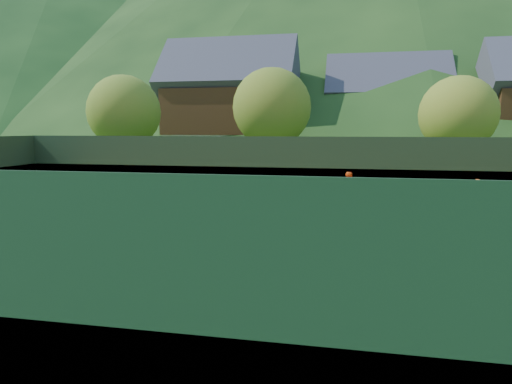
% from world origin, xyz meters
% --- Properties ---
extents(ground, '(400.00, 400.00, 0.00)m').
position_xyz_m(ground, '(0.00, 0.00, 0.00)').
color(ground, '#2E541A').
rests_on(ground, ground).
extents(clay_court, '(40.00, 24.00, 0.02)m').
position_xyz_m(clay_court, '(0.00, 0.00, 0.01)').
color(clay_court, '#B94A1E').
rests_on(clay_court, ground).
extents(mountain_far_left, '(260.00, 260.00, 100.00)m').
position_xyz_m(mountain_far_left, '(-90.00, 150.00, 50.00)').
color(mountain_far_left, black).
rests_on(mountain_far_left, ground).
extents(coach, '(0.75, 0.63, 1.75)m').
position_xyz_m(coach, '(-2.85, -3.42, 0.90)').
color(coach, navy).
rests_on(coach, clay_court).
extents(student_a, '(0.97, 0.88, 1.63)m').
position_xyz_m(student_a, '(2.22, 3.18, 0.84)').
color(student_a, orange).
rests_on(student_a, clay_court).
extents(student_b, '(0.91, 0.57, 1.44)m').
position_xyz_m(student_b, '(3.29, 2.66, 0.74)').
color(student_b, '#D24C12').
rests_on(student_b, clay_court).
extents(student_c, '(0.85, 0.69, 1.50)m').
position_xyz_m(student_c, '(7.36, 2.49, 0.77)').
color(student_c, '#FF5D16').
rests_on(student_c, clay_court).
extents(student_d, '(0.96, 0.68, 1.34)m').
position_xyz_m(student_d, '(8.52, 2.13, 0.69)').
color(student_d, orange).
rests_on(student_d, clay_court).
extents(tennis_ball_0, '(0.07, 0.07, 0.07)m').
position_xyz_m(tennis_ball_0, '(1.08, -2.09, 0.05)').
color(tennis_ball_0, yellow).
rests_on(tennis_ball_0, clay_court).
extents(tennis_ball_2, '(0.07, 0.07, 0.07)m').
position_xyz_m(tennis_ball_2, '(-5.65, -2.70, 0.05)').
color(tennis_ball_2, yellow).
rests_on(tennis_ball_2, clay_court).
extents(tennis_ball_3, '(0.07, 0.07, 0.07)m').
position_xyz_m(tennis_ball_3, '(-9.06, -1.98, 0.05)').
color(tennis_ball_3, yellow).
rests_on(tennis_ball_3, clay_court).
extents(tennis_ball_4, '(0.07, 0.07, 0.07)m').
position_xyz_m(tennis_ball_4, '(-5.82, -4.79, 0.05)').
color(tennis_ball_4, yellow).
rests_on(tennis_ball_4, clay_court).
extents(tennis_ball_5, '(0.07, 0.07, 0.07)m').
position_xyz_m(tennis_ball_5, '(1.02, -7.29, 0.05)').
color(tennis_ball_5, yellow).
rests_on(tennis_ball_5, clay_court).
extents(tennis_ball_6, '(0.07, 0.07, 0.07)m').
position_xyz_m(tennis_ball_6, '(-5.92, -2.93, 0.05)').
color(tennis_ball_6, yellow).
rests_on(tennis_ball_6, clay_court).
extents(tennis_ball_7, '(0.07, 0.07, 0.07)m').
position_xyz_m(tennis_ball_7, '(-5.27, -3.98, 0.05)').
color(tennis_ball_7, yellow).
rests_on(tennis_ball_7, clay_court).
extents(tennis_ball_8, '(0.07, 0.07, 0.07)m').
position_xyz_m(tennis_ball_8, '(0.20, -3.45, 0.05)').
color(tennis_ball_8, yellow).
rests_on(tennis_ball_8, clay_court).
extents(tennis_ball_9, '(0.07, 0.07, 0.07)m').
position_xyz_m(tennis_ball_9, '(-2.25, -7.14, 0.05)').
color(tennis_ball_9, yellow).
rests_on(tennis_ball_9, clay_court).
extents(tennis_ball_10, '(0.07, 0.07, 0.07)m').
position_xyz_m(tennis_ball_10, '(-0.57, -1.27, 0.05)').
color(tennis_ball_10, yellow).
rests_on(tennis_ball_10, clay_court).
extents(tennis_ball_11, '(0.07, 0.07, 0.07)m').
position_xyz_m(tennis_ball_11, '(-7.11, -3.25, 0.05)').
color(tennis_ball_11, yellow).
rests_on(tennis_ball_11, clay_court).
extents(tennis_ball_12, '(0.07, 0.07, 0.07)m').
position_xyz_m(tennis_ball_12, '(-4.02, -5.88, 0.05)').
color(tennis_ball_12, yellow).
rests_on(tennis_ball_12, clay_court).
extents(tennis_ball_14, '(0.07, 0.07, 0.07)m').
position_xyz_m(tennis_ball_14, '(3.43, -9.16, 0.05)').
color(tennis_ball_14, yellow).
rests_on(tennis_ball_14, clay_court).
extents(tennis_ball_15, '(0.07, 0.07, 0.07)m').
position_xyz_m(tennis_ball_15, '(5.27, -5.24, 0.05)').
color(tennis_ball_15, yellow).
rests_on(tennis_ball_15, clay_court).
extents(tennis_ball_16, '(0.07, 0.07, 0.07)m').
position_xyz_m(tennis_ball_16, '(-1.23, -8.75, 0.05)').
color(tennis_ball_16, yellow).
rests_on(tennis_ball_16, clay_court).
extents(tennis_ball_17, '(0.07, 0.07, 0.07)m').
position_xyz_m(tennis_ball_17, '(3.61, -4.02, 0.05)').
color(tennis_ball_17, yellow).
rests_on(tennis_ball_17, clay_court).
extents(tennis_ball_18, '(0.07, 0.07, 0.07)m').
position_xyz_m(tennis_ball_18, '(2.23, -6.86, 0.05)').
color(tennis_ball_18, yellow).
rests_on(tennis_ball_18, clay_court).
extents(court_lines, '(23.83, 11.03, 0.00)m').
position_xyz_m(court_lines, '(0.00, 0.00, 0.02)').
color(court_lines, white).
rests_on(court_lines, clay_court).
extents(tennis_net, '(0.10, 12.07, 1.10)m').
position_xyz_m(tennis_net, '(0.00, 0.00, 0.52)').
color(tennis_net, black).
rests_on(tennis_net, clay_court).
extents(perimeter_fence, '(40.40, 24.24, 3.00)m').
position_xyz_m(perimeter_fence, '(0.00, 0.00, 1.27)').
color(perimeter_fence, black).
rests_on(perimeter_fence, clay_court).
extents(ball_hopper, '(0.57, 0.57, 1.00)m').
position_xyz_m(ball_hopper, '(-7.83, -4.89, 0.77)').
color(ball_hopper, black).
rests_on(ball_hopper, clay_court).
extents(chalet_left, '(13.80, 9.93, 12.92)m').
position_xyz_m(chalet_left, '(-10.00, 30.00, 5.65)').
color(chalet_left, beige).
rests_on(chalet_left, ground).
extents(chalet_mid, '(12.65, 8.82, 11.45)m').
position_xyz_m(chalet_mid, '(6.00, 34.00, 4.99)').
color(chalet_mid, beige).
rests_on(chalet_mid, ground).
extents(tree_a, '(6.00, 6.00, 7.88)m').
position_xyz_m(tree_a, '(-16.00, 18.00, 4.87)').
color(tree_a, '#3C2818').
rests_on(tree_a, ground).
extents(tree_b, '(6.40, 6.40, 8.40)m').
position_xyz_m(tree_b, '(-4.00, 20.00, 5.19)').
color(tree_b, '#432B1A').
rests_on(tree_b, ground).
extents(tree_c, '(5.60, 5.60, 7.35)m').
position_xyz_m(tree_c, '(10.00, 19.00, 4.54)').
color(tree_c, '#3C2518').
rests_on(tree_c, ground).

